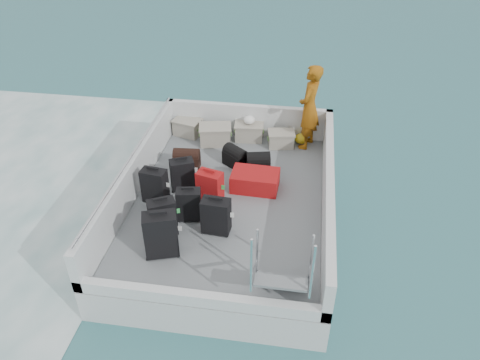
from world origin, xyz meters
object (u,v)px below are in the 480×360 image
object	(u,v)px
suitcase_8	(255,180)
suitcase_4	(189,205)
suitcase_1	(155,186)
suitcase_2	(182,175)
suitcase_3	(161,235)
suitcase_5	(210,187)
crate_1	(215,135)
crate_0	(188,128)
passenger	(309,107)
suitcase_0	(163,218)
crate_3	(281,140)
suitcase_6	(216,216)
crate_2	(249,132)

from	to	relation	value
suitcase_8	suitcase_4	bearing A→B (deg)	139.50
suitcase_1	suitcase_2	distance (m)	0.59
suitcase_3	suitcase_5	xyz separation A→B (m)	(0.45, 1.44, -0.08)
suitcase_2	suitcase_3	world-z (taller)	suitcase_3
crate_1	suitcase_8	bearing A→B (deg)	-55.36
crate_0	passenger	bearing A→B (deg)	-1.72
suitcase_3	suitcase_4	world-z (taller)	suitcase_3
crate_0	crate_1	size ratio (longest dim) A/B	0.88
suitcase_0	suitcase_8	distance (m)	2.00
suitcase_0	crate_3	world-z (taller)	suitcase_0
suitcase_5	crate_3	world-z (taller)	suitcase_5
suitcase_3	suitcase_6	bearing A→B (deg)	23.89
suitcase_1	suitcase_3	world-z (taller)	suitcase_3
crate_1	passenger	bearing A→B (deg)	6.05
suitcase_4	suitcase_0	bearing A→B (deg)	-135.15
suitcase_4	crate_2	xyz separation A→B (m)	(0.62, 2.86, -0.12)
crate_2	suitcase_0	bearing A→B (deg)	-105.88
suitcase_5	passenger	xyz separation A→B (m)	(1.62, 2.23, 0.59)
passenger	crate_3	bearing A→B (deg)	-61.08
suitcase_5	crate_1	bearing A→B (deg)	114.45
suitcase_0	suitcase_1	xyz separation A→B (m)	(-0.39, 0.84, -0.01)
crate_1	crate_2	bearing A→B (deg)	22.32
suitcase_4	passenger	size ratio (longest dim) A/B	0.33
suitcase_6	crate_3	bearing A→B (deg)	77.87
suitcase_6	crate_1	xyz separation A→B (m)	(-0.58, 2.82, -0.12)
suitcase_1	suitcase_8	bearing A→B (deg)	29.48
suitcase_4	passenger	distance (m)	3.40
suitcase_3	crate_3	bearing A→B (deg)	48.55
suitcase_2	suitcase_5	distance (m)	0.64
suitcase_1	suitcase_8	world-z (taller)	suitcase_1
suitcase_2	crate_3	world-z (taller)	suitcase_2
suitcase_3	suitcase_5	bearing A→B (deg)	54.55
suitcase_0	suitcase_1	size ratio (longest dim) A/B	1.03
suitcase_5	suitcase_8	distance (m)	0.91
suitcase_0	suitcase_5	bearing A→B (deg)	32.85
suitcase_5	suitcase_6	distance (m)	0.84
suitcase_1	crate_3	world-z (taller)	suitcase_1
suitcase_2	crate_2	xyz separation A→B (m)	(0.95, 2.02, -0.13)
suitcase_3	crate_0	bearing A→B (deg)	80.08
suitcase_3	passenger	distance (m)	4.24
passenger	suitcase_5	bearing A→B (deg)	-19.09
suitcase_1	suitcase_5	bearing A→B (deg)	16.94
suitcase_2	suitcase_6	size ratio (longest dim) A/B	0.97
crate_1	crate_3	size ratio (longest dim) A/B	1.23
suitcase_0	suitcase_5	size ratio (longest dim) A/B	1.11
suitcase_1	passenger	bearing A→B (deg)	50.79
suitcase_4	crate_1	xyz separation A→B (m)	(-0.07, 2.57, -0.10)
suitcase_0	passenger	bearing A→B (deg)	28.33
crate_0	crate_2	xyz separation A→B (m)	(1.37, 0.00, 0.01)
suitcase_4	crate_2	distance (m)	2.93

